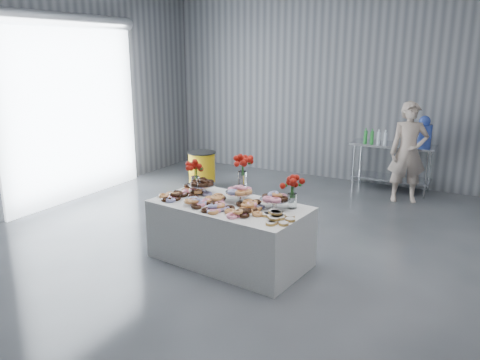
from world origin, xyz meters
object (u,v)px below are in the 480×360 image
object	(u,v)px
trash_barrel	(202,170)
person	(408,152)
water_jug	(424,133)
display_table	(230,233)
prep_table	(392,159)

from	to	relation	value
trash_barrel	person	bearing A→B (deg)	15.48
water_jug	trash_barrel	size ratio (longest dim) A/B	0.79
person	trash_barrel	world-z (taller)	person
person	water_jug	bearing A→B (deg)	53.76
display_table	person	xyz separation A→B (m)	(1.47, 3.61, 0.50)
person	trash_barrel	distance (m)	3.77
water_jug	trash_barrel	distance (m)	4.12
display_table	trash_barrel	distance (m)	3.37
water_jug	prep_table	bearing A→B (deg)	180.00
water_jug	trash_barrel	xyz separation A→B (m)	(-3.75, -1.52, -0.80)
prep_table	person	distance (m)	0.68
display_table	water_jug	xyz separation A→B (m)	(1.61, 4.13, 0.77)
display_table	trash_barrel	bearing A→B (deg)	129.19
prep_table	person	world-z (taller)	person
display_table	water_jug	world-z (taller)	water_jug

